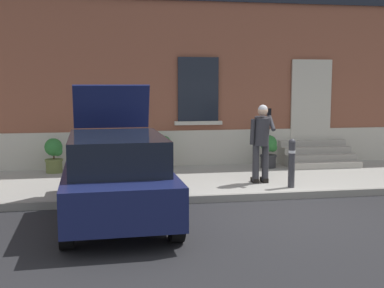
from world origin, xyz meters
TOP-DOWN VIEW (x-y plane):
  - ground_plane at (0.00, 0.00)m, footprint 80.00×80.00m
  - sidewalk at (0.00, 2.80)m, footprint 24.00×3.60m
  - curb_edge at (0.00, 0.94)m, footprint 24.00×0.12m
  - building_facade at (0.01, 5.29)m, footprint 24.00×1.52m
  - entrance_stoop at (2.65, 4.12)m, footprint 1.91×1.28m
  - hatchback_car_navy at (-2.86, -0.04)m, footprint 1.89×4.11m
  - bollard_near_person at (0.86, 1.35)m, footprint 0.15×0.15m
  - person_on_phone at (0.37, 1.91)m, footprint 0.51×0.49m
  - planter_olive at (-4.29, 4.07)m, footprint 0.44×0.44m
  - planter_cream at (-1.54, 4.20)m, footprint 0.44×0.44m
  - planter_charcoal at (1.21, 3.86)m, footprint 0.44×0.44m

SIDE VIEW (x-z plane):
  - ground_plane at x=0.00m, z-range 0.00..0.00m
  - sidewalk at x=0.00m, z-range 0.00..0.15m
  - curb_edge at x=0.00m, z-range 0.00..0.15m
  - entrance_stoop at x=2.65m, z-range 0.07..0.71m
  - planter_olive at x=-4.29m, z-range 0.18..1.04m
  - planter_cream at x=-1.54m, z-range 0.18..1.04m
  - planter_charcoal at x=1.21m, z-range 0.18..1.04m
  - bollard_near_person at x=0.86m, z-range 0.19..1.24m
  - hatchback_car_navy at x=-2.86m, z-range -0.37..1.97m
  - person_on_phone at x=0.37m, z-range 0.28..2.02m
  - building_facade at x=0.01m, z-range -0.02..7.48m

